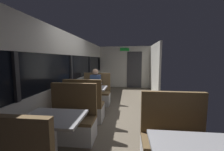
# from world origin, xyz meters

# --- Properties ---
(ground_plane) EXTENTS (3.30, 9.20, 0.02)m
(ground_plane) POSITION_xyz_m (0.00, 0.00, -0.01)
(ground_plane) COLOR #665B4C
(carriage_window_panel_left) EXTENTS (0.09, 8.48, 2.30)m
(carriage_window_panel_left) POSITION_xyz_m (-1.45, 0.00, 1.11)
(carriage_window_panel_left) COLOR beige
(carriage_window_panel_left) RESTS_ON ground_plane
(carriage_end_bulkhead) EXTENTS (2.90, 0.11, 2.30)m
(carriage_end_bulkhead) POSITION_xyz_m (0.06, 4.19, 1.14)
(carriage_end_bulkhead) COLOR beige
(carriage_end_bulkhead) RESTS_ON ground_plane
(carriage_aisle_panel_right) EXTENTS (0.08, 2.40, 2.30)m
(carriage_aisle_panel_right) POSITION_xyz_m (1.45, 3.00, 1.15)
(carriage_aisle_panel_right) COLOR beige
(carriage_aisle_panel_right) RESTS_ON ground_plane
(dining_table_near_window) EXTENTS (0.90, 0.70, 0.74)m
(dining_table_near_window) POSITION_xyz_m (-0.89, -2.09, 0.64)
(dining_table_near_window) COLOR #9E9EA3
(dining_table_near_window) RESTS_ON ground_plane
(bench_near_window_facing_entry) EXTENTS (0.95, 0.50, 1.10)m
(bench_near_window_facing_entry) POSITION_xyz_m (-0.89, -1.39, 0.33)
(bench_near_window_facing_entry) COLOR silver
(bench_near_window_facing_entry) RESTS_ON ground_plane
(dining_table_mid_window) EXTENTS (0.90, 0.70, 0.74)m
(dining_table_mid_window) POSITION_xyz_m (-0.89, 0.19, 0.64)
(dining_table_mid_window) COLOR #9E9EA3
(dining_table_mid_window) RESTS_ON ground_plane
(bench_mid_window_facing_end) EXTENTS (0.95, 0.50, 1.10)m
(bench_mid_window_facing_end) POSITION_xyz_m (-0.89, -0.51, 0.33)
(bench_mid_window_facing_end) COLOR silver
(bench_mid_window_facing_end) RESTS_ON ground_plane
(bench_mid_window_facing_entry) EXTENTS (0.95, 0.50, 1.10)m
(bench_mid_window_facing_entry) POSITION_xyz_m (-0.89, 0.89, 0.33)
(bench_mid_window_facing_entry) COLOR silver
(bench_mid_window_facing_entry) RESTS_ON ground_plane
(bench_front_aisle_facing_entry) EXTENTS (0.95, 0.50, 1.10)m
(bench_front_aisle_facing_entry) POSITION_xyz_m (0.89, -1.99, 0.33)
(bench_front_aisle_facing_entry) COLOR silver
(bench_front_aisle_facing_entry) RESTS_ON ground_plane
(seated_passenger) EXTENTS (0.47, 0.55, 1.26)m
(seated_passenger) POSITION_xyz_m (-0.89, 0.81, 0.54)
(seated_passenger) COLOR #26262D
(seated_passenger) RESTS_ON ground_plane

